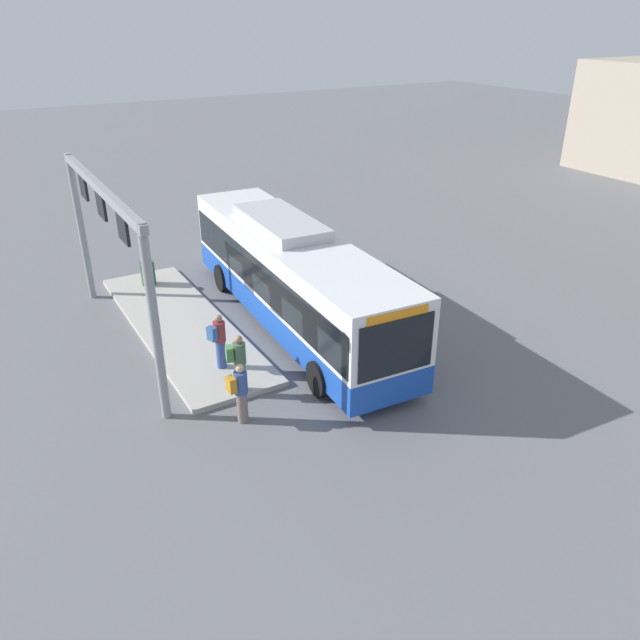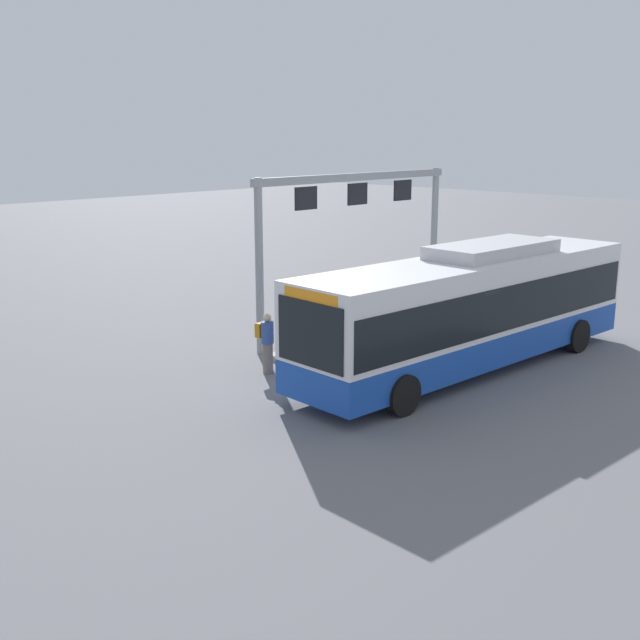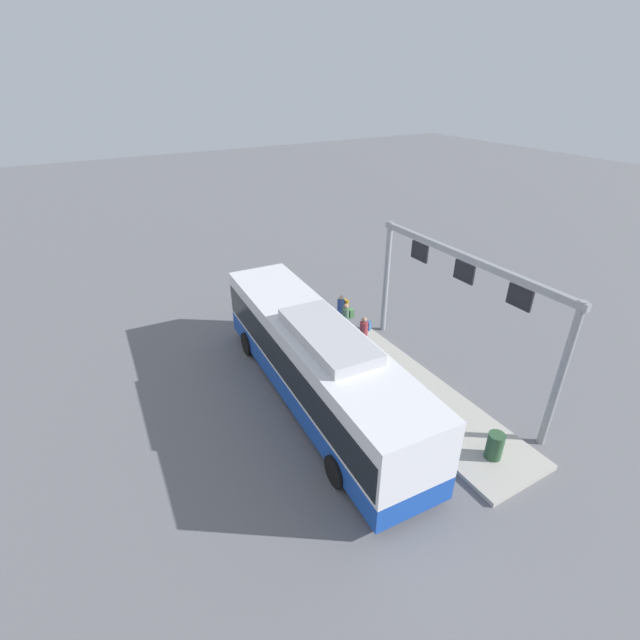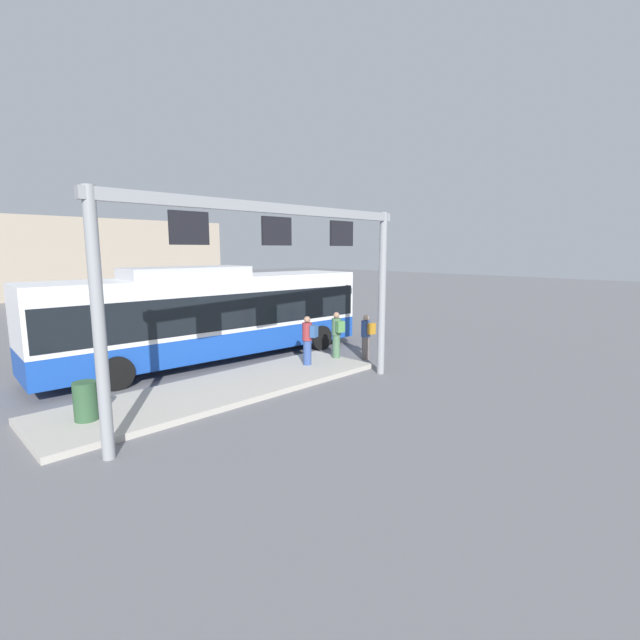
% 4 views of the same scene
% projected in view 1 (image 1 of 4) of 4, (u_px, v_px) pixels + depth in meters
% --- Properties ---
extents(ground_plane, '(120.00, 120.00, 0.00)m').
position_uv_depth(ground_plane, '(294.00, 324.00, 20.70)').
color(ground_plane, slate).
extents(platform_curb, '(10.00, 2.80, 0.16)m').
position_uv_depth(platform_curb, '(181.00, 325.00, 20.44)').
color(platform_curb, '#B2ADA3').
rests_on(platform_curb, ground).
extents(bus_main, '(12.10, 3.20, 3.46)m').
position_uv_depth(bus_main, '(293.00, 273.00, 19.90)').
color(bus_main, '#1947AD').
rests_on(bus_main, ground).
extents(person_boarding, '(0.43, 0.58, 1.67)m').
position_uv_depth(person_boarding, '(239.00, 362.00, 16.36)').
color(person_boarding, '#476B4C').
rests_on(person_boarding, platform_curb).
extents(person_waiting_near, '(0.36, 0.54, 1.67)m').
position_uv_depth(person_waiting_near, '(240.00, 392.00, 15.36)').
color(person_waiting_near, slate).
rests_on(person_waiting_near, ground).
extents(person_waiting_mid, '(0.46, 0.59, 1.67)m').
position_uv_depth(person_waiting_mid, '(219.00, 340.00, 17.46)').
color(person_waiting_mid, '#334C8C').
rests_on(person_waiting_mid, platform_curb).
extents(platform_sign_gantry, '(9.04, 0.24, 5.20)m').
position_uv_depth(platform_sign_gantry, '(105.00, 232.00, 17.63)').
color(platform_sign_gantry, gray).
rests_on(platform_sign_gantry, ground).
extents(trash_bin, '(0.52, 0.52, 0.90)m').
position_uv_depth(trash_bin, '(148.00, 273.00, 23.09)').
color(trash_bin, '#2D5133').
rests_on(trash_bin, platform_curb).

